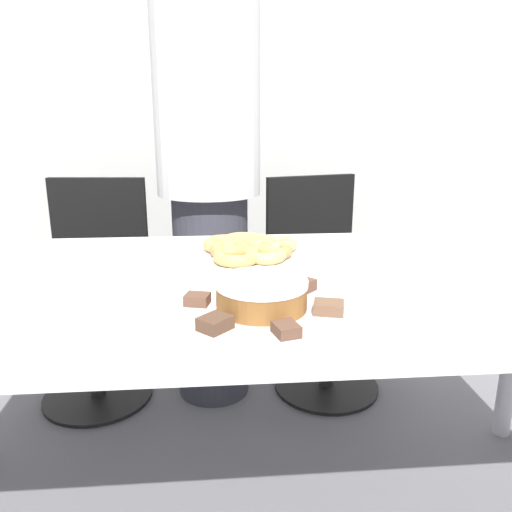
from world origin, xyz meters
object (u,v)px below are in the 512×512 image
office_chair_right (323,291)px  plate_cake (262,311)px  plate_donuts (252,255)px  person_standing (209,180)px  napkin (484,279)px  office_chair_left (94,298)px  frosted_cake (262,294)px

office_chair_right → plate_cake: 1.14m
plate_donuts → person_standing: bearing=101.3°
person_standing → plate_donuts: (0.12, -0.59, -0.13)m
napkin → person_standing: bearing=127.8°
office_chair_left → napkin: size_ratio=7.23×
plate_donuts → frosted_cake: (-0.01, -0.40, 0.03)m
office_chair_right → frosted_cake: size_ratio=4.89×
office_chair_right → plate_cake: size_ratio=2.56×
office_chair_left → person_standing: bearing=0.4°
office_chair_left → plate_donuts: office_chair_left is taller
office_chair_right → plate_donuts: bearing=-133.4°
office_chair_right → frosted_cake: bearing=-123.7°
plate_donuts → napkin: plate_donuts is taller
office_chair_left → office_chair_right: (0.94, -0.00, 0.00)m
office_chair_left → napkin: bearing=-33.1°
plate_cake → office_chair_left: bearing=119.5°
plate_cake → frosted_cake: bearing=97.1°
person_standing → napkin: size_ratio=13.92×
plate_donuts → office_chair_right: bearing=61.2°
office_chair_left → plate_cake: office_chair_left is taller
plate_cake → napkin: bearing=16.2°
person_standing → plate_donuts: 0.62m
person_standing → frosted_cake: person_standing is taller
office_chair_left → frosted_cake: bearing=-55.8°
office_chair_right → plate_cake: bearing=-123.7°
office_chair_right → napkin: office_chair_right is taller
office_chair_right → plate_donuts: size_ratio=2.62×
person_standing → office_chair_left: 0.67m
person_standing → plate_donuts: size_ratio=5.05×
plate_donuts → napkin: (0.53, -0.24, -0.00)m
frosted_cake → napkin: frosted_cake is taller
person_standing → plate_donuts: bearing=-78.7°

